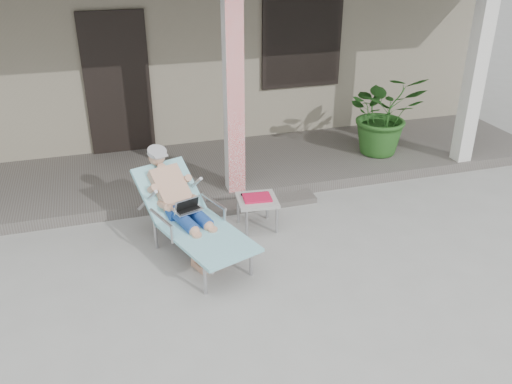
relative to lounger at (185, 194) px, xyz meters
name	(u,v)px	position (x,y,z in m)	size (l,w,h in m)	color
ground	(290,290)	(0.84, -1.07, -0.70)	(60.00, 60.00, 0.00)	#9E9E99
house	(175,22)	(0.84, 5.42, 0.97)	(10.40, 5.40, 3.30)	gray
porch_deck	(221,169)	(0.84, 1.93, -0.62)	(10.00, 2.00, 0.15)	#605B56
porch_step	(241,206)	(0.84, 0.78, -0.66)	(2.00, 0.30, 0.07)	#605B56
lounger	(185,194)	(0.00, 0.00, 0.00)	(1.17, 1.79, 1.13)	#B7B7BC
side_table	(257,202)	(0.89, 0.24, -0.34)	(0.51, 0.51, 0.42)	#AAAAA5
potted_palm	(384,113)	(3.32, 1.68, 0.08)	(1.13, 0.98, 1.25)	#26591E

